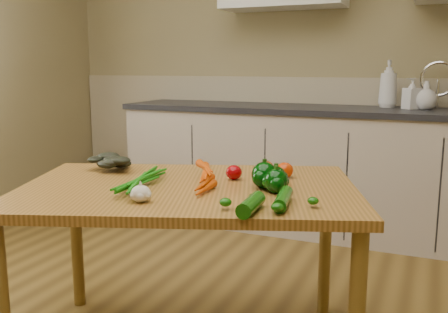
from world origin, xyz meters
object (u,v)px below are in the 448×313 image
at_px(table, 188,205).
at_px(tomato_b, 266,168).
at_px(soap_bottle_b, 412,94).
at_px(pepper_a, 264,175).
at_px(tomato_c, 285,170).
at_px(garlic_bulb, 141,194).
at_px(zucchini_a, 283,199).
at_px(leafy_greens, 110,160).
at_px(zucchini_b, 251,205).
at_px(tomato_a, 234,172).
at_px(carrot_bunch, 184,179).
at_px(soap_bottle_c, 426,95).
at_px(pepper_b, 276,176).
at_px(soap_bottle_a, 388,84).
at_px(pepper_c, 276,181).

xyz_separation_m(table, tomato_b, (0.23, 0.30, 0.11)).
xyz_separation_m(soap_bottle_b, pepper_a, (-0.44, -1.76, -0.24)).
bearing_deg(tomato_c, pepper_a, -96.68).
relative_size(pepper_a, tomato_b, 1.47).
bearing_deg(tomato_c, garlic_bulb, -122.14).
height_order(tomato_c, zucchini_a, tomato_c).
height_order(leafy_greens, zucchini_b, leafy_greens).
xyz_separation_m(table, pepper_a, (0.29, 0.08, 0.13)).
height_order(pepper_a, tomato_c, pepper_a).
bearing_deg(tomato_b, soap_bottle_b, 71.77).
distance_m(table, zucchini_a, 0.46).
height_order(tomato_a, tomato_c, tomato_c).
distance_m(carrot_bunch, tomato_b, 0.40).
relative_size(table, pepper_a, 15.16).
height_order(soap_bottle_c, zucchini_b, soap_bottle_c).
height_order(carrot_bunch, pepper_b, pepper_b).
bearing_deg(table, tomato_a, 32.60).
bearing_deg(soap_bottle_b, soap_bottle_a, -158.82).
xyz_separation_m(pepper_c, zucchini_b, (0.00, -0.28, -0.02)).
height_order(soap_bottle_c, carrot_bunch, soap_bottle_c).
relative_size(garlic_bulb, pepper_b, 0.91).
bearing_deg(table, soap_bottle_a, 53.64).
relative_size(soap_bottle_b, soap_bottle_c, 1.10).
distance_m(soap_bottle_b, tomato_c, 1.63).
distance_m(garlic_bulb, tomato_b, 0.64).
distance_m(leafy_greens, tomato_c, 0.80).
distance_m(table, pepper_c, 0.38).
distance_m(soap_bottle_c, pepper_a, 1.86).
bearing_deg(pepper_c, soap_bottle_a, 83.46).
bearing_deg(soap_bottle_c, pepper_a, 86.51).
distance_m(tomato_a, tomato_c, 0.22).
height_order(soap_bottle_c, leafy_greens, soap_bottle_c).
bearing_deg(tomato_c, zucchini_a, -74.39).
bearing_deg(tomato_a, soap_bottle_b, 70.09).
distance_m(carrot_bunch, zucchini_a, 0.45).
bearing_deg(garlic_bulb, soap_bottle_a, 74.42).
xyz_separation_m(soap_bottle_a, tomato_c, (-0.26, -1.64, -0.32)).
bearing_deg(zucchini_a, zucchini_b, -122.27).
distance_m(table, soap_bottle_c, 2.06).
bearing_deg(table, soap_bottle_b, 48.50).
xyz_separation_m(soap_bottle_c, pepper_b, (-0.50, -1.72, -0.24)).
distance_m(zucchini_a, zucchini_b, 0.14).
height_order(soap_bottle_a, pepper_b, soap_bottle_a).
xyz_separation_m(garlic_bulb, pepper_c, (0.40, 0.31, 0.01)).
xyz_separation_m(carrot_bunch, pepper_a, (0.29, 0.11, 0.02)).
height_order(pepper_b, tomato_a, pepper_b).
relative_size(soap_bottle_b, carrot_bunch, 0.84).
relative_size(soap_bottle_c, leafy_greens, 0.99).
relative_size(soap_bottle_b, pepper_c, 2.30).
relative_size(soap_bottle_b, tomato_c, 2.81).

